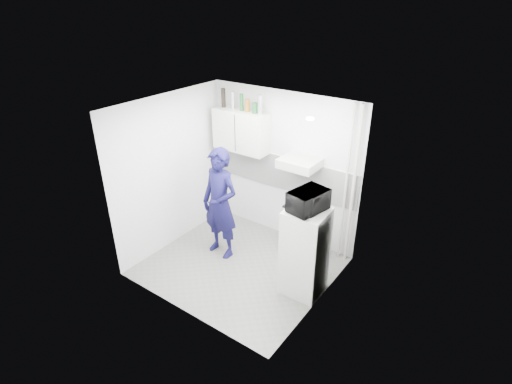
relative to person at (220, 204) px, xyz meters
The scene contains 23 objects.
floor 1.06m from the person, 15.65° to the right, with size 2.80×2.80×0.00m, color slate.
ceiling 1.74m from the person, 15.65° to the right, with size 2.80×2.80×0.00m, color white.
wall_back 1.27m from the person, 66.62° to the left, with size 2.80×2.80×0.00m, color silver.
wall_left 1.00m from the person, behind, with size 2.60×2.60×0.00m, color silver.
wall_right 1.92m from the person, ahead, with size 2.60×2.60×0.00m, color silver.
person is the anchor object (origin of this frame).
stove 1.45m from the person, 39.64° to the left, with size 0.53×0.53×0.84m, color #B8B3AD.
fridge 1.60m from the person, ahead, with size 0.56×0.56×1.35m, color silver.
stove_top 1.36m from the person, 39.64° to the left, with size 0.50×0.50×0.03m, color black.
saucepan 1.30m from the person, 40.46° to the left, with size 0.18×0.18×0.10m, color silver.
microwave 1.68m from the person, ahead, with size 0.36×0.53×0.29m, color black.
bottle_a 1.83m from the person, 124.26° to the left, with size 0.07×0.07×0.32m, color black.
bottle_c 1.75m from the person, 114.91° to the left, with size 0.07×0.07×0.29m, color silver.
bottle_d 1.71m from the person, 105.09° to the left, with size 0.06×0.06×0.28m, color #144C1E.
canister_a 1.67m from the person, 98.33° to the left, with size 0.08×0.08×0.21m, color brown.
canister_b 1.65m from the person, 88.91° to the left, with size 0.09×0.09×0.17m, color #144C1E.
bottle_e 1.71m from the person, 83.06° to the left, with size 0.08×0.08×0.31m, color silver.
upper_cabinet 1.34m from the person, 105.91° to the left, with size 1.00×0.35×0.70m, color silver.
range_hood 1.42m from the person, 42.86° to the left, with size 0.60×0.50×0.14m, color #B8B3AD.
backsplash 1.23m from the person, 66.33° to the left, with size 2.74×0.03×0.60m, color white.
pipe_a 2.09m from the person, 30.15° to the left, with size 0.05×0.05×2.60m, color #B8B3AD.
pipe_b 1.99m from the person, 31.91° to the left, with size 0.04×0.04×2.60m, color #B8B3AD.
ceiling_spot_fixture 2.21m from the person, ahead, with size 0.10×0.10×0.02m, color white.
Camera 1 is at (3.24, -4.10, 3.99)m, focal length 28.00 mm.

